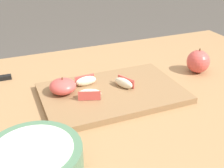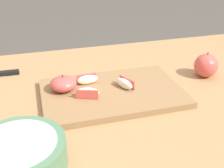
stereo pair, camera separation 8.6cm
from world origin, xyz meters
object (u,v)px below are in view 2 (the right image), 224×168
Objects in this scene: ceramic_fruit_bowl at (19,155)px; apple_wedge_right at (87,80)px; apple_wedge_front at (88,93)px; whole_apple_pink_lady at (206,66)px; apple_half_skin_up at (63,84)px; cutting_board at (112,93)px; paring_knife at (5,74)px; apple_wedge_back at (124,83)px.

apple_wedge_right is at bearing 55.80° from ceramic_fruit_bowl.
apple_wedge_front is 0.43m from whole_apple_pink_lady.
whole_apple_pink_lady reaches higher than apple_wedge_front.
ceramic_fruit_bowl reaches higher than apple_wedge_right.
whole_apple_pink_lady is at bearing 0.18° from apple_half_skin_up.
apple_wedge_front is at bearing -101.05° from apple_wedge_right.
apple_half_skin_up reaches higher than cutting_board.
apple_half_skin_up is at bearing -48.09° from paring_knife.
paring_knife is at bearing 146.70° from apple_wedge_back.
whole_apple_pink_lady reaches higher than apple_wedge_right.
apple_half_skin_up reaches higher than apple_wedge_front.
ceramic_fruit_bowl is (-0.21, -0.30, 0.00)m from apple_wedge_right.
apple_wedge_back is (0.18, -0.04, -0.01)m from apple_half_skin_up.
apple_half_skin_up is 0.08m from apple_wedge_right.
apple_wedge_back is at bearing -29.09° from apple_wedge_right.
apple_wedge_right is at bearing 78.95° from apple_wedge_front.
apple_wedge_right is at bearing 136.28° from cutting_board.
apple_wedge_front is at bearing -45.11° from apple_half_skin_up.
paring_knife is 0.49m from ceramic_fruit_bowl.
apple_wedge_front is 0.36m from paring_knife.
apple_wedge_front is 1.03× the size of apple_wedge_right.
paring_knife is (-0.24, 0.26, -0.03)m from apple_wedge_front.
apple_half_skin_up is at bearing -164.64° from apple_wedge_right.
ceramic_fruit_bowl is at bearing -141.53° from apple_wedge_back.
apple_wedge_front is at bearing -163.98° from cutting_board.
apple_wedge_front is at bearing -167.91° from apple_wedge_back.
cutting_board is at bearing 42.07° from ceramic_fruit_bowl.
paring_knife is at bearing 131.91° from apple_half_skin_up.
cutting_board is 0.35m from whole_apple_pink_lady.
whole_apple_pink_lady is (0.67, -0.20, 0.03)m from paring_knife.
apple_wedge_back is 0.43× the size of paring_knife.
apple_half_skin_up reaches higher than apple_wedge_right.
whole_apple_pink_lady reaches higher than apple_half_skin_up.
whole_apple_pink_lady reaches higher than paring_knife.
whole_apple_pink_lady is at bearing 6.69° from cutting_board.
apple_wedge_back is at bearing -11.29° from apple_half_skin_up.
cutting_board is 0.40m from paring_knife.
apple_wedge_front is at bearing 49.23° from ceramic_fruit_bowl.
apple_wedge_front is 0.44× the size of paring_knife.
paring_knife is at bearing 132.64° from apple_wedge_front.
ceramic_fruit_bowl reaches higher than apple_wedge_front.
apple_wedge_back is (0.04, 0.00, 0.02)m from cutting_board.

